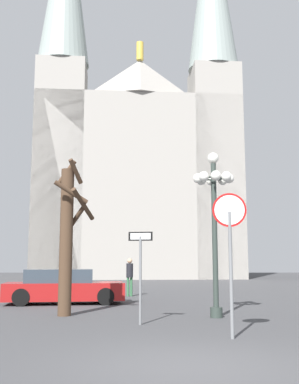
{
  "coord_description": "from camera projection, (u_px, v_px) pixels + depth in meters",
  "views": [
    {
      "loc": [
        -0.71,
        -7.56,
        1.63
      ],
      "look_at": [
        -0.52,
        20.23,
        5.76
      ],
      "focal_mm": 43.55,
      "sensor_mm": 36.0,
      "label": 1
    }
  ],
  "objects": [
    {
      "name": "one_way_arrow_sign",
      "position": [
        140.0,
        266.0,
        12.22
      ],
      "size": [
        0.64,
        0.17,
        2.4
      ],
      "color": "slate",
      "rests_on": "ground"
    },
    {
      "name": "ground_plane",
      "position": [
        192.0,
        367.0,
        7.25
      ],
      "size": [
        120.0,
        120.0,
        0.0
      ],
      "primitive_type": "plane",
      "color": "#424244"
    },
    {
      "name": "pedestrian_walking",
      "position": [
        130.0,
        273.0,
        21.89
      ],
      "size": [
        0.32,
        0.32,
        1.76
      ],
      "color": "#33663F",
      "rests_on": "ground"
    },
    {
      "name": "parked_car_near_red",
      "position": [
        63.0,
        287.0,
        17.95
      ],
      "size": [
        4.71,
        2.3,
        1.32
      ],
      "color": "maroon",
      "rests_on": "ground"
    },
    {
      "name": "cathedral",
      "position": [
        137.0,
        156.0,
        47.8
      ],
      "size": [
        20.48,
        14.49,
        40.78
      ],
      "color": "gray",
      "rests_on": "ground"
    },
    {
      "name": "bare_tree",
      "position": [
        67.0,
        235.0,
        14.28
      ],
      "size": [
        1.22,
        1.4,
        4.84
      ],
      "color": "#473323",
      "rests_on": "ground"
    },
    {
      "name": "stop_sign",
      "position": [
        230.0,
        236.0,
        10.13
      ],
      "size": [
        0.75,
        0.12,
        3.11
      ],
      "color": "slate",
      "rests_on": "ground"
    },
    {
      "name": "street_lamp",
      "position": [
        214.0,
        205.0,
        13.99
      ],
      "size": [
        1.24,
        1.24,
        4.91
      ],
      "color": "#2D3833",
      "rests_on": "ground"
    }
  ]
}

